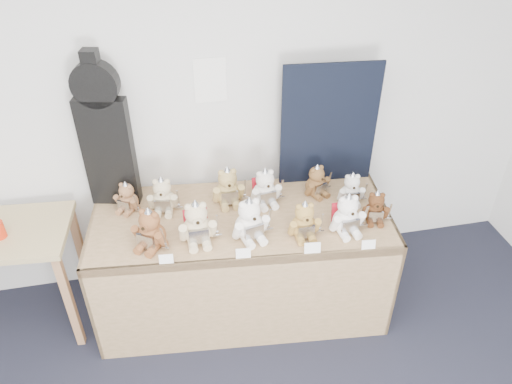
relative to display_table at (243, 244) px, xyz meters
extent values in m
plane|color=silver|center=(-0.63, 0.58, 0.71)|extent=(6.00, 0.00, 6.00)
cube|color=white|center=(-0.09, 0.57, 0.92)|extent=(0.21, 0.00, 0.30)
cube|color=olive|center=(0.01, 0.08, 0.14)|extent=(2.04, 1.01, 0.06)
cube|color=olive|center=(-0.03, -0.32, -0.24)|extent=(1.96, 0.22, 0.82)
cube|color=olive|center=(-0.96, 0.18, -0.24)|extent=(0.10, 0.82, 0.82)
cube|color=olive|center=(0.98, -0.02, -0.24)|extent=(0.10, 0.82, 0.82)
cube|color=#8E5E3D|center=(-1.15, -0.05, -0.25)|extent=(0.05, 0.05, 0.80)
cube|color=#8E5E3D|center=(-1.11, 0.43, -0.25)|extent=(0.05, 0.05, 0.80)
cube|color=black|center=(-0.78, 0.43, 0.55)|extent=(0.33, 0.17, 0.75)
cylinder|color=black|center=(-0.78, 0.43, 1.02)|extent=(0.30, 0.16, 0.28)
cube|color=black|center=(-0.78, 0.43, 1.13)|extent=(0.11, 0.10, 0.19)
cube|color=black|center=(0.68, 0.39, 0.61)|extent=(0.66, 0.08, 0.88)
ellipsoid|color=brown|center=(-0.57, -0.08, 0.25)|extent=(0.23, 0.22, 0.17)
sphere|color=brown|center=(-0.57, -0.08, 0.36)|extent=(0.13, 0.13, 0.13)
cylinder|color=brown|center=(-0.60, -0.13, 0.35)|extent=(0.06, 0.05, 0.05)
sphere|color=black|center=(-0.61, -0.14, 0.35)|extent=(0.02, 0.02, 0.02)
sphere|color=brown|center=(-0.60, -0.06, 0.41)|extent=(0.04, 0.04, 0.04)
sphere|color=brown|center=(-0.53, -0.11, 0.41)|extent=(0.04, 0.04, 0.04)
cylinder|color=brown|center=(-0.65, -0.05, 0.26)|extent=(0.09, 0.11, 0.13)
cylinder|color=brown|center=(-0.51, -0.15, 0.26)|extent=(0.09, 0.11, 0.13)
cylinder|color=brown|center=(-0.63, -0.11, 0.20)|extent=(0.11, 0.12, 0.05)
cylinder|color=brown|center=(-0.57, -0.15, 0.20)|extent=(0.11, 0.12, 0.05)
cube|color=silver|center=(-0.61, -0.14, 0.25)|extent=(0.10, 0.08, 0.10)
cone|color=silver|center=(-0.57, -0.08, 0.42)|extent=(0.11, 0.11, 0.08)
cube|color=silver|center=(-0.50, -0.17, 0.28)|extent=(0.04, 0.04, 0.18)
cube|color=silver|center=(-0.50, -0.17, 0.21)|extent=(0.05, 0.03, 0.01)
ellipsoid|color=beige|center=(-0.29, -0.09, 0.25)|extent=(0.19, 0.16, 0.19)
sphere|color=beige|center=(-0.29, -0.09, 0.38)|extent=(0.14, 0.14, 0.14)
cylinder|color=beige|center=(-0.29, -0.15, 0.37)|extent=(0.06, 0.03, 0.06)
sphere|color=black|center=(-0.29, -0.17, 0.37)|extent=(0.02, 0.02, 0.02)
sphere|color=beige|center=(-0.34, -0.09, 0.43)|extent=(0.04, 0.04, 0.04)
sphere|color=beige|center=(-0.25, -0.09, 0.43)|extent=(0.04, 0.04, 0.04)
cylinder|color=beige|center=(-0.38, -0.12, 0.26)|extent=(0.05, 0.10, 0.14)
cylinder|color=beige|center=(-0.20, -0.11, 0.26)|extent=(0.05, 0.10, 0.14)
cylinder|color=beige|center=(-0.33, -0.16, 0.20)|extent=(0.06, 0.12, 0.06)
cylinder|color=beige|center=(-0.25, -0.15, 0.20)|extent=(0.06, 0.12, 0.06)
cube|color=silver|center=(-0.29, -0.16, 0.26)|extent=(0.12, 0.02, 0.10)
cone|color=silver|center=(-0.29, -0.09, 0.44)|extent=(0.12, 0.12, 0.09)
cube|color=silver|center=(-0.18, -0.13, 0.29)|extent=(0.02, 0.05, 0.20)
cube|color=silver|center=(-0.18, -0.13, 0.22)|extent=(0.06, 0.01, 0.01)
cube|color=maroon|center=(-0.29, -0.02, 0.27)|extent=(0.15, 0.04, 0.17)
ellipsoid|color=white|center=(0.02, -0.12, 0.25)|extent=(0.22, 0.19, 0.19)
sphere|color=white|center=(0.02, -0.12, 0.38)|extent=(0.14, 0.14, 0.14)
cylinder|color=white|center=(0.04, -0.18, 0.37)|extent=(0.06, 0.04, 0.06)
sphere|color=black|center=(0.04, -0.20, 0.37)|extent=(0.02, 0.02, 0.02)
sphere|color=white|center=(-0.02, -0.13, 0.43)|extent=(0.04, 0.04, 0.04)
sphere|color=white|center=(0.07, -0.11, 0.43)|extent=(0.04, 0.04, 0.04)
cylinder|color=white|center=(-0.06, -0.17, 0.26)|extent=(0.07, 0.11, 0.14)
cylinder|color=white|center=(0.11, -0.13, 0.26)|extent=(0.07, 0.11, 0.14)
cylinder|color=white|center=(0.00, -0.20, 0.20)|extent=(0.08, 0.13, 0.06)
cylinder|color=white|center=(0.08, -0.18, 0.20)|extent=(0.08, 0.13, 0.06)
cube|color=silver|center=(0.04, -0.19, 0.26)|extent=(0.12, 0.05, 0.10)
cone|color=silver|center=(0.02, -0.12, 0.43)|extent=(0.12, 0.12, 0.09)
cube|color=silver|center=(0.14, -0.13, 0.29)|extent=(0.02, 0.05, 0.19)
cube|color=silver|center=(0.14, -0.13, 0.22)|extent=(0.06, 0.02, 0.01)
ellipsoid|color=#A77F3F|center=(0.35, -0.18, 0.24)|extent=(0.16, 0.14, 0.16)
sphere|color=#A77F3F|center=(0.35, -0.18, 0.35)|extent=(0.12, 0.12, 0.12)
cylinder|color=#A77F3F|center=(0.35, -0.23, 0.34)|extent=(0.05, 0.03, 0.05)
sphere|color=black|center=(0.35, -0.24, 0.34)|extent=(0.02, 0.02, 0.02)
sphere|color=#A77F3F|center=(0.32, -0.18, 0.40)|extent=(0.04, 0.04, 0.04)
sphere|color=#A77F3F|center=(0.39, -0.18, 0.40)|extent=(0.04, 0.04, 0.04)
cylinder|color=#A77F3F|center=(0.28, -0.20, 0.25)|extent=(0.05, 0.09, 0.12)
cylinder|color=#A77F3F|center=(0.43, -0.20, 0.25)|extent=(0.05, 0.09, 0.12)
cylinder|color=#A77F3F|center=(0.32, -0.23, 0.20)|extent=(0.05, 0.11, 0.05)
cylinder|color=#A77F3F|center=(0.39, -0.23, 0.20)|extent=(0.05, 0.11, 0.05)
cube|color=silver|center=(0.35, -0.24, 0.25)|extent=(0.11, 0.02, 0.09)
cone|color=silver|center=(0.35, -0.18, 0.40)|extent=(0.10, 0.10, 0.08)
cube|color=silver|center=(0.45, -0.21, 0.27)|extent=(0.01, 0.04, 0.17)
cube|color=silver|center=(0.45, -0.21, 0.21)|extent=(0.05, 0.01, 0.01)
ellipsoid|color=white|center=(0.63, -0.19, 0.25)|extent=(0.18, 0.16, 0.17)
sphere|color=white|center=(0.63, -0.19, 0.36)|extent=(0.13, 0.13, 0.13)
cylinder|color=white|center=(0.63, -0.24, 0.35)|extent=(0.06, 0.03, 0.05)
sphere|color=black|center=(0.63, -0.26, 0.35)|extent=(0.02, 0.02, 0.02)
sphere|color=white|center=(0.58, -0.19, 0.41)|extent=(0.04, 0.04, 0.04)
sphere|color=white|center=(0.67, -0.18, 0.41)|extent=(0.04, 0.04, 0.04)
cylinder|color=white|center=(0.55, -0.21, 0.26)|extent=(0.06, 0.10, 0.13)
cylinder|color=white|center=(0.71, -0.20, 0.26)|extent=(0.06, 0.10, 0.13)
cylinder|color=white|center=(0.59, -0.25, 0.20)|extent=(0.06, 0.12, 0.05)
cylinder|color=white|center=(0.67, -0.24, 0.20)|extent=(0.06, 0.12, 0.05)
cube|color=silver|center=(0.63, -0.25, 0.25)|extent=(0.11, 0.03, 0.10)
cone|color=silver|center=(0.63, -0.19, 0.42)|extent=(0.11, 0.11, 0.08)
cube|color=silver|center=(0.74, -0.21, 0.28)|extent=(0.02, 0.04, 0.18)
cube|color=silver|center=(0.74, -0.21, 0.21)|extent=(0.05, 0.01, 0.01)
cube|color=maroon|center=(0.62, -0.12, 0.26)|extent=(0.14, 0.04, 0.16)
ellipsoid|color=#4D2E1A|center=(0.85, -0.12, 0.23)|extent=(0.17, 0.15, 0.14)
sphere|color=#4D2E1A|center=(0.85, -0.12, 0.33)|extent=(0.10, 0.10, 0.10)
cylinder|color=#4D2E1A|center=(0.83, -0.17, 0.32)|extent=(0.05, 0.03, 0.04)
sphere|color=black|center=(0.83, -0.18, 0.32)|extent=(0.02, 0.02, 0.02)
sphere|color=#4D2E1A|center=(0.81, -0.11, 0.37)|extent=(0.03, 0.03, 0.03)
sphere|color=#4D2E1A|center=(0.88, -0.13, 0.37)|extent=(0.03, 0.03, 0.03)
cylinder|color=#4D2E1A|center=(0.78, -0.12, 0.24)|extent=(0.06, 0.08, 0.11)
cylinder|color=#4D2E1A|center=(0.91, -0.16, 0.24)|extent=(0.06, 0.08, 0.11)
cylinder|color=#4D2E1A|center=(0.80, -0.16, 0.19)|extent=(0.06, 0.10, 0.04)
cylinder|color=#4D2E1A|center=(0.86, -0.18, 0.19)|extent=(0.06, 0.10, 0.04)
cube|color=silver|center=(0.83, -0.18, 0.24)|extent=(0.09, 0.04, 0.08)
cone|color=silver|center=(0.85, -0.12, 0.37)|extent=(0.09, 0.09, 0.07)
cube|color=silver|center=(0.92, -0.17, 0.26)|extent=(0.02, 0.04, 0.15)
cube|color=silver|center=(0.92, -0.17, 0.21)|extent=(0.04, 0.02, 0.01)
ellipsoid|color=beige|center=(-0.48, 0.26, 0.24)|extent=(0.18, 0.16, 0.16)
sphere|color=beige|center=(-0.48, 0.26, 0.35)|extent=(0.12, 0.12, 0.12)
cylinder|color=beige|center=(-0.49, 0.21, 0.34)|extent=(0.05, 0.03, 0.05)
sphere|color=black|center=(-0.49, 0.19, 0.34)|extent=(0.02, 0.02, 0.02)
sphere|color=beige|center=(-0.52, 0.27, 0.40)|extent=(0.04, 0.04, 0.04)
sphere|color=beige|center=(-0.44, 0.25, 0.40)|extent=(0.04, 0.04, 0.04)
cylinder|color=beige|center=(-0.56, 0.25, 0.25)|extent=(0.06, 0.10, 0.12)
cylinder|color=beige|center=(-0.41, 0.23, 0.25)|extent=(0.06, 0.10, 0.12)
cylinder|color=beige|center=(-0.52, 0.21, 0.20)|extent=(0.06, 0.11, 0.05)
cylinder|color=beige|center=(-0.45, 0.20, 0.20)|extent=(0.06, 0.11, 0.05)
cube|color=silver|center=(-0.49, 0.20, 0.25)|extent=(0.11, 0.03, 0.09)
cone|color=silver|center=(-0.48, 0.26, 0.40)|extent=(0.10, 0.10, 0.08)
cube|color=silver|center=(-0.38, 0.21, 0.28)|extent=(0.02, 0.04, 0.17)
cube|color=silver|center=(-0.38, 0.21, 0.21)|extent=(0.05, 0.01, 0.01)
ellipsoid|color=tan|center=(-0.05, 0.26, 0.25)|extent=(0.18, 0.15, 0.17)
sphere|color=tan|center=(-0.05, 0.26, 0.36)|extent=(0.13, 0.13, 0.13)
cylinder|color=tan|center=(-0.05, 0.21, 0.35)|extent=(0.05, 0.03, 0.05)
sphere|color=black|center=(-0.05, 0.19, 0.35)|extent=(0.02, 0.02, 0.02)
sphere|color=tan|center=(-0.09, 0.26, 0.41)|extent=(0.04, 0.04, 0.04)
sphere|color=tan|center=(-0.01, 0.26, 0.41)|extent=(0.04, 0.04, 0.04)
cylinder|color=tan|center=(-0.13, 0.24, 0.26)|extent=(0.05, 0.10, 0.13)
cylinder|color=tan|center=(0.03, 0.24, 0.26)|extent=(0.05, 0.10, 0.13)
cylinder|color=tan|center=(-0.09, 0.20, 0.20)|extent=(0.05, 0.11, 0.05)
cylinder|color=tan|center=(-0.01, 0.20, 0.20)|extent=(0.05, 0.11, 0.05)
cube|color=silver|center=(-0.05, 0.19, 0.25)|extent=(0.11, 0.02, 0.10)
cone|color=silver|center=(-0.05, 0.26, 0.42)|extent=(0.11, 0.11, 0.08)
cube|color=silver|center=(0.06, 0.23, 0.28)|extent=(0.01, 0.04, 0.18)
cube|color=silver|center=(0.06, 0.23, 0.21)|extent=(0.05, 0.01, 0.01)
ellipsoid|color=silver|center=(0.19, 0.20, 0.25)|extent=(0.18, 0.16, 0.17)
sphere|color=silver|center=(0.19, 0.20, 0.36)|extent=(0.12, 0.12, 0.12)
cylinder|color=silver|center=(0.20, 0.15, 0.35)|extent=(0.05, 0.03, 0.05)
sphere|color=black|center=(0.20, 0.13, 0.35)|extent=(0.02, 0.02, 0.02)
sphere|color=silver|center=(0.15, 0.20, 0.41)|extent=(0.04, 0.04, 0.04)
sphere|color=silver|center=(0.23, 0.21, 0.41)|extent=(0.04, 0.04, 0.04)
cylinder|color=silver|center=(0.12, 0.18, 0.25)|extent=(0.06, 0.10, 0.13)
cylinder|color=silver|center=(0.28, 0.19, 0.25)|extent=(0.06, 0.10, 0.13)
cylinder|color=silver|center=(0.16, 0.14, 0.20)|extent=(0.06, 0.11, 0.05)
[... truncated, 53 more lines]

